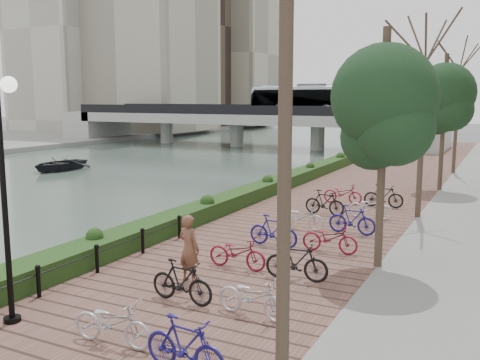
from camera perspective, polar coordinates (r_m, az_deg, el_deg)
The scene contains 11 objects.
river_water at distance 40.53m, azimuth -13.42°, elevation 1.25°, with size 30.00×130.00×0.02m, color #4D6059.
promenade at distance 24.64m, azimuth 9.68°, elevation -2.83°, with size 8.00×75.00×0.50m, color brown.
hedge at distance 27.99m, azimuth 4.59°, elevation -0.20°, with size 1.10×56.00×0.60m, color #1C3C15.
chain_fence at distance 13.03m, azimuth -23.99°, elevation -11.30°, with size 0.10×14.10×0.70m.
lamppost at distance 11.71m, azimuth -24.18°, elevation 3.29°, with size 1.02×0.32×5.16m.
pedestrian at distance 13.69m, azimuth -5.46°, elevation -7.28°, with size 0.64×0.42×1.75m, color brown.
bicycle_parking at distance 16.64m, azimuth 6.42°, elevation -5.83°, with size 2.40×17.32×1.00m.
street_trees at distance 18.59m, azimuth 17.33°, elevation 3.85°, with size 3.20×37.12×6.80m.
bridge at distance 56.25m, azimuth 1.07°, elevation 6.97°, with size 36.00×10.77×6.50m.
boat at distance 40.11m, azimuth -18.78°, elevation 1.62°, with size 3.17×4.44×0.92m, color black.
far_buildings at distance 89.53m, azimuth -9.79°, elevation 15.70°, with size 35.00×38.00×38.00m.
Camera 1 is at (11.08, -5.59, 5.16)m, focal length 40.00 mm.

